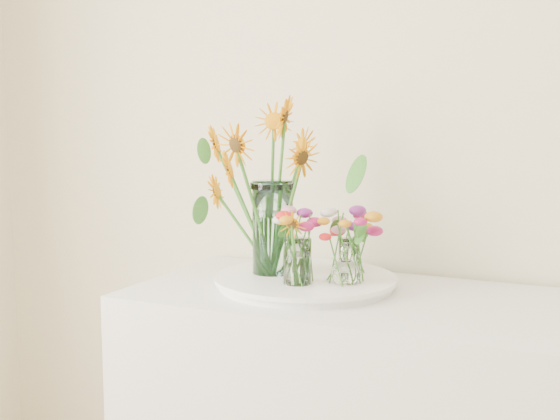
{
  "coord_description": "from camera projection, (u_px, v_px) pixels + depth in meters",
  "views": [
    {
      "loc": [
        0.1,
        0.22,
        1.35
      ],
      "look_at": [
        -0.7,
        1.95,
        1.11
      ],
      "focal_mm": 45.0,
      "sensor_mm": 36.0,
      "label": 1
    }
  ],
  "objects": [
    {
      "name": "sunflower_bouquet",
      "position": [
        273.0,
        189.0,
        1.92
      ],
      "size": [
        0.87,
        0.87,
        0.48
      ],
      "primitive_type": null,
      "rotation": [
        0.0,
        0.0,
        -0.36
      ],
      "color": "orange",
      "rests_on": "tray"
    },
    {
      "name": "small_vase_c",
      "position": [
        349.0,
        256.0,
        1.96
      ],
      "size": [
        0.07,
        0.07,
        0.1
      ],
      "primitive_type": "cylinder",
      "rotation": [
        0.0,
        0.0,
        -0.35
      ],
      "color": "white",
      "rests_on": "tray"
    },
    {
      "name": "wildflower_posy_b",
      "position": [
        346.0,
        247.0,
        1.81
      ],
      "size": [
        0.22,
        0.22,
        0.2
      ],
      "primitive_type": null,
      "color": "#C87B11",
      "rests_on": "tray"
    },
    {
      "name": "small_vase_a",
      "position": [
        297.0,
        262.0,
        1.81
      ],
      "size": [
        0.08,
        0.08,
        0.12
      ],
      "primitive_type": "cylinder",
      "rotation": [
        0.0,
        0.0,
        -0.15
      ],
      "color": "white",
      "rests_on": "tray"
    },
    {
      "name": "wildflower_posy_c",
      "position": [
        349.0,
        240.0,
        1.95
      ],
      "size": [
        0.18,
        0.18,
        0.19
      ],
      "primitive_type": null,
      "color": "#C87B11",
      "rests_on": "tray"
    },
    {
      "name": "tray",
      "position": [
        305.0,
        282.0,
        1.91
      ],
      "size": [
        0.47,
        0.47,
        0.02
      ],
      "primitive_type": "cylinder",
      "color": "white",
      "rests_on": "counter"
    },
    {
      "name": "small_vase_b",
      "position": [
        346.0,
        264.0,
        1.82
      ],
      "size": [
        0.1,
        0.1,
        0.11
      ],
      "primitive_type": null,
      "rotation": [
        0.0,
        0.0,
        -0.34
      ],
      "color": "white",
      "rests_on": "tray"
    },
    {
      "name": "wildflower_posy_a",
      "position": [
        297.0,
        245.0,
        1.81
      ],
      "size": [
        0.19,
        0.19,
        0.21
      ],
      "primitive_type": null,
      "color": "#C87B11",
      "rests_on": "tray"
    },
    {
      "name": "mason_jar",
      "position": [
        273.0,
        228.0,
        1.94
      ],
      "size": [
        0.14,
        0.14,
        0.26
      ],
      "primitive_type": "cylinder",
      "rotation": [
        0.0,
        0.0,
        -0.36
      ],
      "color": "#BCF3ED",
      "rests_on": "tray"
    }
  ]
}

